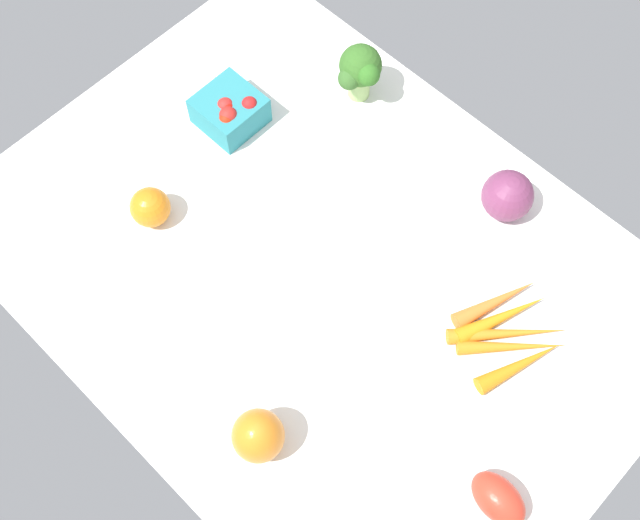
% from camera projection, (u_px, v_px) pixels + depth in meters
% --- Properties ---
extents(tablecloth, '(1.04, 0.76, 0.02)m').
position_uv_depth(tablecloth, '(320.00, 268.00, 1.26)').
color(tablecloth, white).
rests_on(tablecloth, ground).
extents(red_onion_center, '(0.08, 0.08, 0.08)m').
position_uv_depth(red_onion_center, '(508.00, 196.00, 1.26)').
color(red_onion_center, '#79365B').
rests_on(red_onion_center, tablecloth).
extents(berry_basket, '(0.10, 0.10, 0.07)m').
position_uv_depth(berry_basket, '(230.00, 111.00, 1.34)').
color(berry_basket, teal).
rests_on(berry_basket, tablecloth).
extents(bell_pepper_orange, '(0.10, 0.10, 0.09)m').
position_uv_depth(bell_pepper_orange, '(258.00, 436.00, 1.10)').
color(bell_pepper_orange, orange).
rests_on(bell_pepper_orange, tablecloth).
extents(carrot_bunch, '(0.16, 0.20, 0.03)m').
position_uv_depth(carrot_bunch, '(507.00, 331.00, 1.19)').
color(carrot_bunch, orange).
rests_on(carrot_bunch, tablecloth).
extents(heirloom_tomato_orange, '(0.06, 0.06, 0.06)m').
position_uv_depth(heirloom_tomato_orange, '(150.00, 207.00, 1.26)').
color(heirloom_tomato_orange, orange).
rests_on(heirloom_tomato_orange, tablecloth).
extents(broccoli_head, '(0.08, 0.08, 0.11)m').
position_uv_depth(broccoli_head, '(360.00, 70.00, 1.33)').
color(broccoli_head, '#A0C875').
rests_on(broccoli_head, tablecloth).
extents(roma_tomato, '(0.09, 0.06, 0.05)m').
position_uv_depth(roma_tomato, '(498.00, 499.00, 1.08)').
color(roma_tomato, red).
rests_on(roma_tomato, tablecloth).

